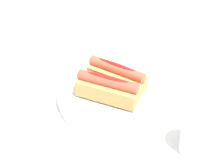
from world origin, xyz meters
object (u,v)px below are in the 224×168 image
serving_bowl (112,95)px  hotdog_front (117,75)px  water_glass (197,137)px  hotdog_back (107,88)px

serving_bowl → hotdog_front: 0.05m
serving_bowl → water_glass: 0.24m
hotdog_front → hotdog_back: same height
hotdog_front → water_glass: 0.25m
water_glass → hotdog_front: bearing=-4.5°
serving_bowl → hotdog_front: (0.01, -0.03, 0.04)m
hotdog_front → hotdog_back: size_ratio=1.00×
serving_bowl → hotdog_front: bearing=-71.0°
hotdog_front → water_glass: hotdog_front is taller
serving_bowl → hotdog_front: hotdog_front is taller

